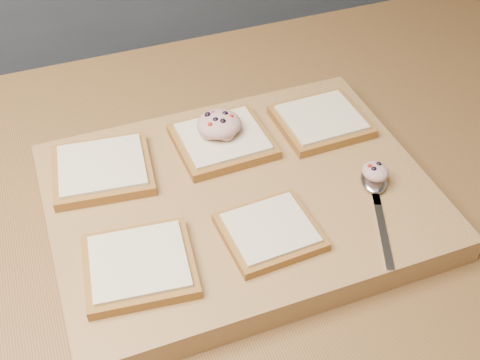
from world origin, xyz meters
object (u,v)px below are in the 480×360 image
at_px(cutting_board, 240,200).
at_px(tuna_salad_dollop, 219,124).
at_px(bread_far_center, 222,141).
at_px(spoon, 375,187).

relative_size(cutting_board, tuna_salad_dollop, 7.82).
bearing_deg(cutting_board, tuna_salad_dollop, 86.11).
height_order(bread_far_center, spoon, bread_far_center).
xyz_separation_m(tuna_salad_dollop, spoon, (0.16, -0.16, -0.03)).
relative_size(tuna_salad_dollop, spoon, 0.37).
height_order(tuna_salad_dollop, spoon, tuna_salad_dollop).
height_order(cutting_board, bread_far_center, bread_far_center).
height_order(cutting_board, spoon, spoon).
distance_m(cutting_board, bread_far_center, 0.10).
relative_size(bread_far_center, tuna_salad_dollop, 2.10).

